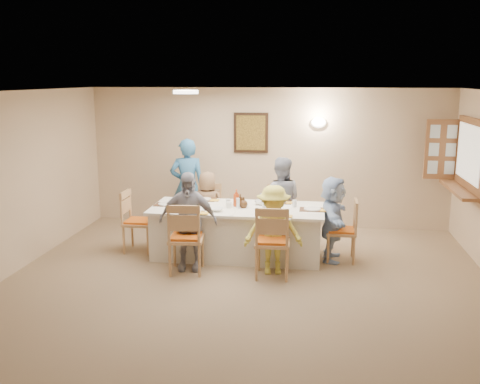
# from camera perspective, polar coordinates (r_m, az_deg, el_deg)

# --- Properties ---
(ground) EXTENTS (7.00, 7.00, 0.00)m
(ground) POSITION_cam_1_polar(r_m,az_deg,el_deg) (6.70, -0.02, -11.39)
(ground) COLOR #85674C
(room_walls) EXTENTS (7.00, 7.00, 7.00)m
(room_walls) POSITION_cam_1_polar(r_m,az_deg,el_deg) (6.25, -0.02, 1.45)
(room_walls) COLOR tan
(room_walls) RESTS_ON ground
(wall_picture) EXTENTS (0.62, 0.05, 0.72)m
(wall_picture) POSITION_cam_1_polar(r_m,az_deg,el_deg) (9.66, 1.17, 6.33)
(wall_picture) COLOR #311D11
(wall_picture) RESTS_ON room_walls
(wall_sconce) EXTENTS (0.26, 0.09, 0.18)m
(wall_sconce) POSITION_cam_1_polar(r_m,az_deg,el_deg) (9.55, 8.38, 7.35)
(wall_sconce) COLOR white
(wall_sconce) RESTS_ON room_walls
(ceiling_light) EXTENTS (0.36, 0.36, 0.05)m
(ceiling_light) POSITION_cam_1_polar(r_m,az_deg,el_deg) (7.81, -5.81, 10.57)
(ceiling_light) COLOR white
(ceiling_light) RESTS_ON room_walls
(serving_hatch) EXTENTS (0.06, 1.50, 1.15)m
(serving_hatch) POSITION_cam_1_polar(r_m,az_deg,el_deg) (8.87, 23.41, 3.52)
(serving_hatch) COLOR brown
(serving_hatch) RESTS_ON room_walls
(hatch_sill) EXTENTS (0.30, 1.50, 0.05)m
(hatch_sill) POSITION_cam_1_polar(r_m,az_deg,el_deg) (8.93, 22.38, 0.23)
(hatch_sill) COLOR brown
(hatch_sill) RESTS_ON room_walls
(shutter_door) EXTENTS (0.55, 0.04, 1.00)m
(shutter_door) POSITION_cam_1_polar(r_m,az_deg,el_deg) (9.54, 20.74, 4.27)
(shutter_door) COLOR brown
(shutter_door) RESTS_ON room_walls
(dining_table) EXTENTS (2.59, 1.10, 0.76)m
(dining_table) POSITION_cam_1_polar(r_m,az_deg,el_deg) (8.15, -0.27, -4.23)
(dining_table) COLOR silver
(dining_table) RESTS_ON ground
(chair_back_left) EXTENTS (0.49, 0.49, 0.92)m
(chair_back_left) POSITION_cam_1_polar(r_m,az_deg,el_deg) (8.99, -3.31, -2.16)
(chair_back_left) COLOR tan
(chair_back_left) RESTS_ON ground
(chair_back_right) EXTENTS (0.54, 0.54, 0.94)m
(chair_back_right) POSITION_cam_1_polar(r_m,az_deg,el_deg) (8.83, 4.35, -2.36)
(chair_back_right) COLOR tan
(chair_back_right) RESTS_ON ground
(chair_front_left) EXTENTS (0.54, 0.54, 1.02)m
(chair_front_left) POSITION_cam_1_polar(r_m,az_deg,el_deg) (7.47, -5.76, -4.77)
(chair_front_left) COLOR tan
(chair_front_left) RESTS_ON ground
(chair_front_right) EXTENTS (0.50, 0.50, 1.02)m
(chair_front_right) POSITION_cam_1_polar(r_m,az_deg,el_deg) (7.28, 3.49, -5.19)
(chair_front_right) COLOR tan
(chair_front_right) RESTS_ON ground
(chair_left_end) EXTENTS (0.46, 0.46, 0.97)m
(chair_left_end) POSITION_cam_1_polar(r_m,az_deg,el_deg) (8.48, -10.71, -3.06)
(chair_left_end) COLOR tan
(chair_left_end) RESTS_ON ground
(chair_right_end) EXTENTS (0.45, 0.45, 0.93)m
(chair_right_end) POSITION_cam_1_polar(r_m,az_deg,el_deg) (8.05, 10.74, -4.01)
(chair_right_end) COLOR tan
(chair_right_end) RESTS_ON ground
(diner_back_left) EXTENTS (0.58, 0.38, 1.17)m
(diner_back_left) POSITION_cam_1_polar(r_m,az_deg,el_deg) (8.84, -3.47, -1.56)
(diner_back_left) COLOR brown
(diner_back_left) RESTS_ON ground
(diner_back_right) EXTENTS (0.70, 0.55, 1.44)m
(diner_back_right) POSITION_cam_1_polar(r_m,az_deg,el_deg) (8.65, 4.33, -0.98)
(diner_back_right) COLOR #898D9F
(diner_back_right) RESTS_ON ground
(diner_front_left) EXTENTS (0.87, 0.46, 1.41)m
(diner_front_left) POSITION_cam_1_polar(r_m,az_deg,el_deg) (7.53, -5.57, -3.11)
(diner_front_left) COLOR #9897A5
(diner_front_left) RESTS_ON ground
(diner_front_right) EXTENTS (0.93, 0.68, 1.25)m
(diner_front_right) POSITION_cam_1_polar(r_m,az_deg,el_deg) (7.36, 3.58, -4.07)
(diner_front_right) COLOR #DCD04D
(diner_front_right) RESTS_ON ground
(diner_right_end) EXTENTS (1.21, 0.48, 1.27)m
(diner_right_end) POSITION_cam_1_polar(r_m,az_deg,el_deg) (8.00, 9.85, -2.84)
(diner_right_end) COLOR #B0CBF5
(diner_right_end) RESTS_ON ground
(caregiver) EXTENTS (0.77, 0.65, 1.66)m
(caregiver) POSITION_cam_1_polar(r_m,az_deg,el_deg) (9.33, -5.62, 0.65)
(caregiver) COLOR teal
(caregiver) RESTS_ON ground
(placemat_fl) EXTENTS (0.33, 0.25, 0.01)m
(placemat_fl) POSITION_cam_1_polar(r_m,az_deg,el_deg) (7.76, -5.12, -2.18)
(placemat_fl) COLOR #472B19
(placemat_fl) RESTS_ON dining_table
(plate_fl) EXTENTS (0.25, 0.25, 0.02)m
(plate_fl) POSITION_cam_1_polar(r_m,az_deg,el_deg) (7.75, -5.13, -2.11)
(plate_fl) COLOR white
(plate_fl) RESTS_ON dining_table
(napkin_fl) EXTENTS (0.15, 0.15, 0.01)m
(napkin_fl) POSITION_cam_1_polar(r_m,az_deg,el_deg) (7.67, -3.90, -2.27)
(napkin_fl) COLOR yellow
(napkin_fl) RESTS_ON dining_table
(placemat_fr) EXTENTS (0.36, 0.27, 0.01)m
(placemat_fr) POSITION_cam_1_polar(r_m,az_deg,el_deg) (7.58, 3.75, -2.51)
(placemat_fr) COLOR #472B19
(placemat_fr) RESTS_ON dining_table
(plate_fr) EXTENTS (0.22, 0.22, 0.01)m
(plate_fr) POSITION_cam_1_polar(r_m,az_deg,el_deg) (7.57, 3.75, -2.43)
(plate_fr) COLOR white
(plate_fr) RESTS_ON dining_table
(napkin_fr) EXTENTS (0.14, 0.14, 0.01)m
(napkin_fr) POSITION_cam_1_polar(r_m,az_deg,el_deg) (7.51, 5.09, -2.60)
(napkin_fr) COLOR yellow
(napkin_fr) RESTS_ON dining_table
(placemat_bl) EXTENTS (0.37, 0.28, 0.01)m
(placemat_bl) POSITION_cam_1_polar(r_m,az_deg,el_deg) (8.55, -3.84, -0.81)
(placemat_bl) COLOR #472B19
(placemat_bl) RESTS_ON dining_table
(plate_bl) EXTENTS (0.22, 0.22, 0.01)m
(plate_bl) POSITION_cam_1_polar(r_m,az_deg,el_deg) (8.55, -3.84, -0.75)
(plate_bl) COLOR white
(plate_bl) RESTS_ON dining_table
(napkin_bl) EXTENTS (0.13, 0.13, 0.01)m
(napkin_bl) POSITION_cam_1_polar(r_m,az_deg,el_deg) (8.47, -2.72, -0.88)
(napkin_bl) COLOR yellow
(napkin_bl) RESTS_ON dining_table
(placemat_br) EXTENTS (0.38, 0.28, 0.01)m
(placemat_br) POSITION_cam_1_polar(r_m,az_deg,el_deg) (8.39, 4.21, -1.07)
(placemat_br) COLOR #472B19
(placemat_br) RESTS_ON dining_table
(plate_br) EXTENTS (0.23, 0.23, 0.01)m
(plate_br) POSITION_cam_1_polar(r_m,az_deg,el_deg) (8.39, 4.21, -1.01)
(plate_br) COLOR white
(plate_br) RESTS_ON dining_table
(napkin_br) EXTENTS (0.13, 0.13, 0.01)m
(napkin_br) POSITION_cam_1_polar(r_m,az_deg,el_deg) (8.33, 5.42, -1.14)
(napkin_br) COLOR yellow
(napkin_br) RESTS_ON dining_table
(placemat_le) EXTENTS (0.37, 0.27, 0.01)m
(placemat_le) POSITION_cam_1_polar(r_m,az_deg,el_deg) (8.28, -7.83, -1.34)
(placemat_le) COLOR #472B19
(placemat_le) RESTS_ON dining_table
(plate_le) EXTENTS (0.26, 0.26, 0.02)m
(plate_le) POSITION_cam_1_polar(r_m,az_deg,el_deg) (8.27, -7.83, -1.27)
(plate_le) COLOR white
(plate_le) RESTS_ON dining_table
(napkin_le) EXTENTS (0.14, 0.14, 0.01)m
(napkin_le) POSITION_cam_1_polar(r_m,az_deg,el_deg) (8.18, -6.71, -1.42)
(napkin_le) COLOR yellow
(napkin_le) RESTS_ON dining_table
(placemat_re) EXTENTS (0.38, 0.28, 0.01)m
(placemat_re) POSITION_cam_1_polar(r_m,az_deg,el_deg) (7.96, 7.73, -1.87)
(placemat_re) COLOR #472B19
(placemat_re) RESTS_ON dining_table
(plate_re) EXTENTS (0.25, 0.25, 0.02)m
(plate_re) POSITION_cam_1_polar(r_m,az_deg,el_deg) (7.96, 7.73, -1.80)
(plate_re) COLOR white
(plate_re) RESTS_ON dining_table
(napkin_re) EXTENTS (0.14, 0.14, 0.01)m
(napkin_re) POSITION_cam_1_polar(r_m,az_deg,el_deg) (7.91, 9.03, -1.95)
(napkin_re) COLOR yellow
(napkin_re) RESTS_ON dining_table
(teacup_a) EXTENTS (0.18, 0.18, 0.09)m
(teacup_a) POSITION_cam_1_polar(r_m,az_deg,el_deg) (7.89, -6.13, -1.65)
(teacup_a) COLOR white
(teacup_a) RESTS_ON dining_table
(teacup_b) EXTENTS (0.10, 0.10, 0.07)m
(teacup_b) POSITION_cam_1_polar(r_m,az_deg,el_deg) (8.48, 3.12, -0.69)
(teacup_b) COLOR white
(teacup_b) RESTS_ON dining_table
(bowl_a) EXTENTS (0.21, 0.21, 0.05)m
(bowl_a) POSITION_cam_1_polar(r_m,az_deg,el_deg) (7.81, -2.53, -1.89)
(bowl_a) COLOR white
(bowl_a) RESTS_ON dining_table
(bowl_b) EXTENTS (0.28, 0.28, 0.06)m
(bowl_b) POSITION_cam_1_polar(r_m,az_deg,el_deg) (8.23, 2.25, -1.11)
(bowl_b) COLOR white
(bowl_b) RESTS_ON dining_table
(condiment_ketchup) EXTENTS (0.11, 0.11, 0.26)m
(condiment_ketchup) POSITION_cam_1_polar(r_m,az_deg,el_deg) (8.08, -0.39, -0.63)
(condiment_ketchup) COLOR #B93A0F
(condiment_ketchup) RESTS_ON dining_table
(condiment_brown) EXTENTS (0.14, 0.14, 0.19)m
(condiment_brown) POSITION_cam_1_polar(r_m,az_deg,el_deg) (8.09, 0.04, -0.87)
(condiment_brown) COLOR #422711
(condiment_brown) RESTS_ON dining_table
(condiment_malt) EXTENTS (0.16, 0.16, 0.16)m
(condiment_malt) POSITION_cam_1_polar(r_m,az_deg,el_deg) (8.00, 0.38, -1.12)
(condiment_malt) COLOR #422711
(condiment_malt) RESTS_ON dining_table
(drinking_glass) EXTENTS (0.07, 0.07, 0.10)m
(drinking_glass) POSITION_cam_1_polar(r_m,az_deg,el_deg) (8.10, -1.27, -1.13)
(drinking_glass) COLOR silver
(drinking_glass) RESTS_ON dining_table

